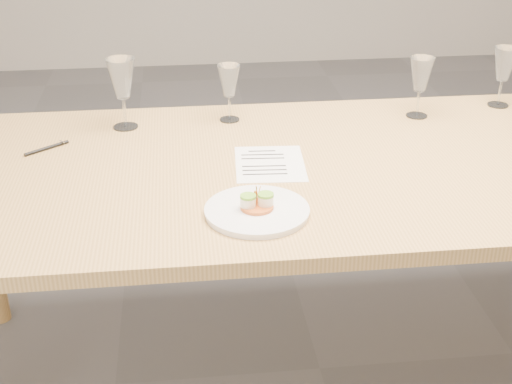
{
  "coord_description": "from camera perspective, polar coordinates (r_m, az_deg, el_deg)",
  "views": [
    {
      "loc": [
        -0.42,
        -1.8,
        1.58
      ],
      "look_at": [
        -0.24,
        -0.26,
        0.8
      ],
      "focal_mm": 50.0,
      "sensor_mm": 36.0,
      "label": 1
    }
  ],
  "objects": [
    {
      "name": "recipe_sheet",
      "position": [
        2.0,
        1.1,
        2.29
      ],
      "size": [
        0.21,
        0.26,
        0.0
      ],
      "rotation": [
        0.0,
        0.0,
        -0.06
      ],
      "color": "white",
      "rests_on": "dining_table"
    },
    {
      "name": "ballpoint_pen",
      "position": [
        2.18,
        -16.39,
        3.39
      ],
      "size": [
        0.12,
        0.1,
        0.01
      ],
      "rotation": [
        0.0,
        0.0,
        0.67
      ],
      "color": "black",
      "rests_on": "dining_table"
    },
    {
      "name": "wine_glass_2",
      "position": [
        2.36,
        13.05,
        9.06
      ],
      "size": [
        0.08,
        0.08,
        0.2
      ],
      "color": "white",
      "rests_on": "dining_table"
    },
    {
      "name": "wine_glass_1",
      "position": [
        2.27,
        -2.18,
        8.78
      ],
      "size": [
        0.07,
        0.07,
        0.18
      ],
      "color": "white",
      "rests_on": "dining_table"
    },
    {
      "name": "dining_table",
      "position": [
        2.05,
        5.9,
        0.72
      ],
      "size": [
        2.4,
        1.0,
        0.75
      ],
      "color": "tan",
      "rests_on": "ground"
    },
    {
      "name": "wine_glass_3",
      "position": [
        2.54,
        19.24,
        9.54
      ],
      "size": [
        0.08,
        0.08,
        0.2
      ],
      "color": "white",
      "rests_on": "dining_table"
    },
    {
      "name": "ground",
      "position": [
        2.43,
        5.13,
        -13.88
      ],
      "size": [
        7.0,
        7.0,
        0.0
      ],
      "primitive_type": "plane",
      "color": "slate",
      "rests_on": "ground"
    },
    {
      "name": "wine_glass_0",
      "position": [
        2.24,
        -10.7,
        8.81
      ],
      "size": [
        0.09,
        0.09,
        0.22
      ],
      "color": "white",
      "rests_on": "dining_table"
    },
    {
      "name": "dinner_plate",
      "position": [
        1.73,
        0.09,
        -1.44
      ],
      "size": [
        0.26,
        0.26,
        0.07
      ],
      "rotation": [
        0.0,
        0.0,
        -0.24
      ],
      "color": "white",
      "rests_on": "dining_table"
    }
  ]
}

